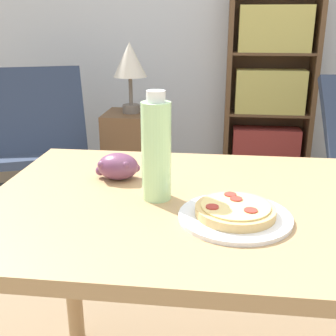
# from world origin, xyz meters

# --- Properties ---
(wall_back) EXTENTS (8.00, 0.05, 2.60)m
(wall_back) POSITION_xyz_m (0.00, 2.62, 1.30)
(wall_back) COLOR silver
(wall_back) RESTS_ON ground_plane
(dining_table) EXTENTS (1.29, 0.76, 0.75)m
(dining_table) POSITION_xyz_m (-0.04, 0.06, 0.65)
(dining_table) COLOR tan
(dining_table) RESTS_ON ground_plane
(pizza_on_plate) EXTENTS (0.25, 0.25, 0.04)m
(pizza_on_plate) POSITION_xyz_m (-0.07, -0.04, 0.77)
(pizza_on_plate) COLOR white
(pizza_on_plate) RESTS_ON dining_table
(grape_bunch) EXTENTS (0.13, 0.09, 0.07)m
(grape_bunch) POSITION_xyz_m (-0.38, 0.17, 0.79)
(grape_bunch) COLOR #6B3856
(grape_bunch) RESTS_ON dining_table
(drink_bottle) EXTENTS (0.07, 0.07, 0.27)m
(drink_bottle) POSITION_xyz_m (-0.26, 0.06, 0.88)
(drink_bottle) COLOR #B7EAA3
(drink_bottle) RESTS_ON dining_table
(lounge_chair_near) EXTENTS (0.86, 0.95, 0.88)m
(lounge_chair_near) POSITION_xyz_m (-1.27, 1.58, 0.29)
(lounge_chair_near) COLOR black
(lounge_chair_near) RESTS_ON ground_plane
(bookshelf) EXTENTS (0.68, 0.26, 1.42)m
(bookshelf) POSITION_xyz_m (0.28, 2.47, 0.68)
(bookshelf) COLOR brown
(bookshelf) RESTS_ON ground_plane
(side_table) EXTENTS (0.34, 0.34, 0.62)m
(side_table) POSITION_xyz_m (-0.66, 1.71, 0.31)
(side_table) COLOR brown
(side_table) RESTS_ON ground_plane
(table_lamp) EXTENTS (0.21, 0.21, 0.44)m
(table_lamp) POSITION_xyz_m (-0.66, 1.71, 0.93)
(table_lamp) COLOR #665B51
(table_lamp) RESTS_ON side_table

